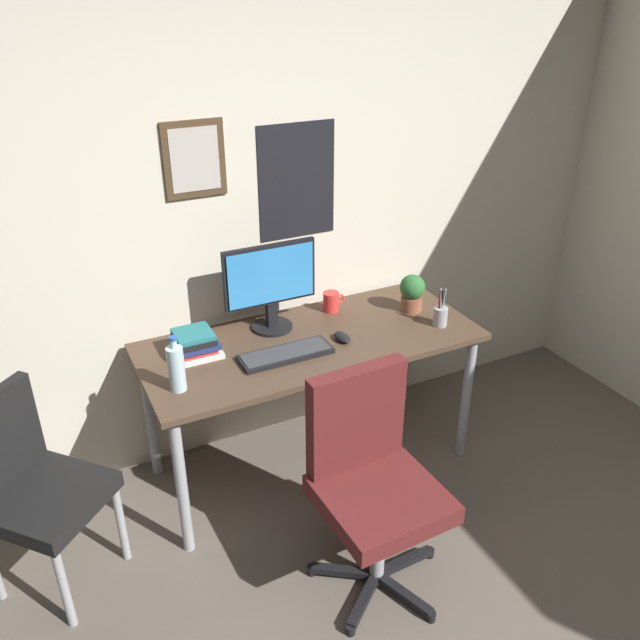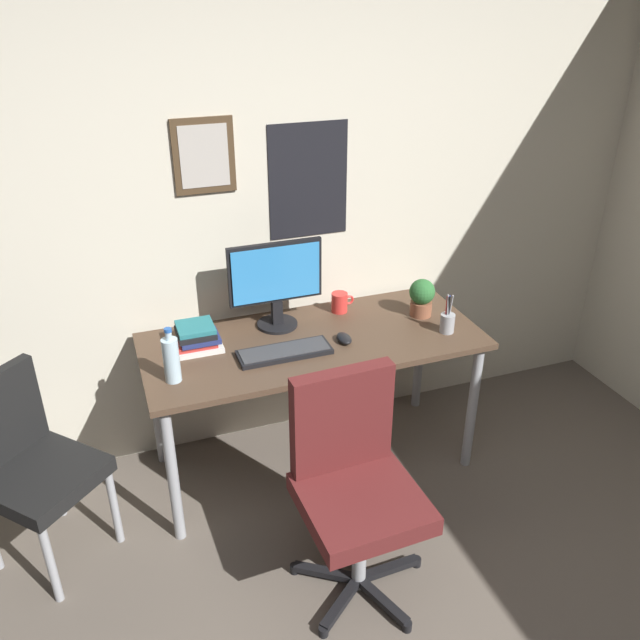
{
  "view_description": "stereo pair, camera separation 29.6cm",
  "coord_description": "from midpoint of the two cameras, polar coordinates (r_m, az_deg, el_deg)",
  "views": [
    {
      "loc": [
        -1.04,
        -0.73,
        2.28
      ],
      "look_at": [
        0.13,
        1.62,
        0.9
      ],
      "focal_mm": 36.69,
      "sensor_mm": 36.0,
      "label": 1
    },
    {
      "loc": [
        -0.76,
        -0.85,
        2.28
      ],
      "look_at": [
        0.13,
        1.62,
        0.9
      ],
      "focal_mm": 36.69,
      "sensor_mm": 36.0,
      "label": 2
    }
  ],
  "objects": [
    {
      "name": "water_bottle",
      "position": [
        2.79,
        -15.44,
        -4.13
      ],
      "size": [
        0.07,
        0.07,
        0.25
      ],
      "color": "silver",
      "rests_on": "desk"
    },
    {
      "name": "coffee_mug_near",
      "position": [
        3.36,
        -1.53,
        1.56
      ],
      "size": [
        0.12,
        0.08,
        0.1
      ],
      "color": "red",
      "rests_on": "desk"
    },
    {
      "name": "potted_plant",
      "position": [
        3.35,
        5.54,
        2.42
      ],
      "size": [
        0.13,
        0.13,
        0.19
      ],
      "color": "brown",
      "rests_on": "desk"
    },
    {
      "name": "book_stack_left",
      "position": [
        3.04,
        -13.58,
        -2.2
      ],
      "size": [
        0.22,
        0.18,
        0.11
      ],
      "color": "silver",
      "rests_on": "desk"
    },
    {
      "name": "office_chair",
      "position": [
        2.67,
        1.2,
        -13.37
      ],
      "size": [
        0.55,
        0.57,
        0.95
      ],
      "color": "#591E1E",
      "rests_on": "ground_plane"
    },
    {
      "name": "pen_cup",
      "position": [
        3.24,
        7.91,
        0.33
      ],
      "size": [
        0.07,
        0.07,
        0.2
      ],
      "color": "#9EA0A5",
      "rests_on": "desk"
    },
    {
      "name": "computer_mouse",
      "position": [
        3.09,
        -0.78,
        -1.57
      ],
      "size": [
        0.06,
        0.11,
        0.04
      ],
      "color": "black",
      "rests_on": "desk"
    },
    {
      "name": "monitor",
      "position": [
        3.13,
        -7.08,
        3.12
      ],
      "size": [
        0.46,
        0.2,
        0.43
      ],
      "color": "black",
      "rests_on": "desk"
    },
    {
      "name": "wall_back",
      "position": [
        3.23,
        -8.99,
        9.73
      ],
      "size": [
        4.4,
        0.1,
        2.6
      ],
      "color": "beige",
      "rests_on": "ground_plane"
    },
    {
      "name": "desk",
      "position": [
        3.16,
        -3.5,
        -3.02
      ],
      "size": [
        1.62,
        0.69,
        0.75
      ],
      "color": "#4C3828",
      "rests_on": "ground_plane"
    },
    {
      "name": "keyboard",
      "position": [
        2.98,
        -5.86,
        -3.04
      ],
      "size": [
        0.43,
        0.15,
        0.03
      ],
      "color": "black",
      "rests_on": "desk"
    },
    {
      "name": "side_chair",
      "position": [
        2.96,
        -26.67,
        -12.66
      ],
      "size": [
        0.59,
        0.59,
        0.88
      ],
      "color": "black",
      "rests_on": "ground_plane"
    }
  ]
}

